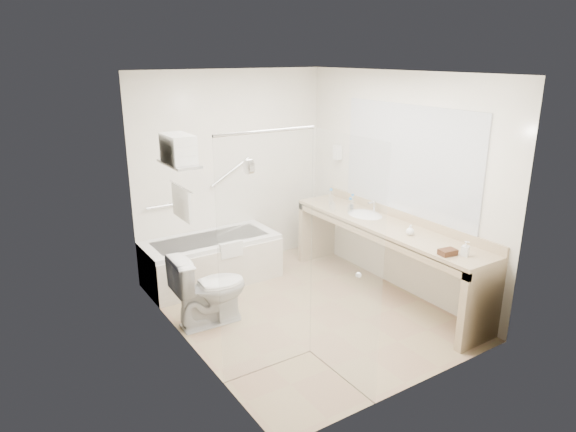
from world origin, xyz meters
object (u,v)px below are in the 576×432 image
bathtub (212,260)px  amenity_basket (448,252)px  toilet (210,289)px  vanity_counter (385,241)px  water_bottle_left (350,206)px

bathtub → amenity_basket: 2.82m
toilet → amenity_basket: (1.82, -1.45, 0.50)m
vanity_counter → water_bottle_left: (-0.09, 0.53, 0.30)m
vanity_counter → amenity_basket: (-0.16, -1.00, 0.24)m
bathtub → water_bottle_left: water_bottle_left is taller
bathtub → vanity_counter: 2.09m
amenity_basket → water_bottle_left: 1.53m
toilet → water_bottle_left: size_ratio=3.90×
toilet → amenity_basket: amenity_basket is taller
toilet → bathtub: bearing=-23.5°
bathtub → toilet: toilet is taller
water_bottle_left → bathtub: bearing=148.9°
vanity_counter → toilet: bearing=167.0°
vanity_counter → water_bottle_left: water_bottle_left is taller
vanity_counter → water_bottle_left: 0.61m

